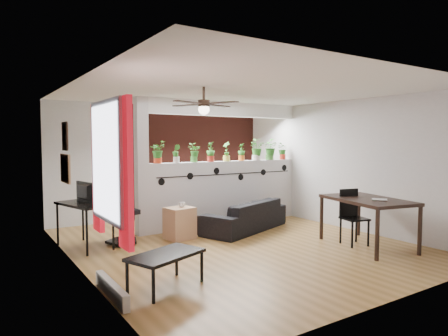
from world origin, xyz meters
TOP-DOWN VIEW (x-y plane):
  - room_shell at (0.00, 0.00)m, footprint 6.30×7.10m
  - partition_wall at (0.80, 1.50)m, footprint 3.60×0.18m
  - ceiling_header at (0.80, 1.50)m, footprint 3.60×0.18m
  - pier_column at (-1.11, 1.50)m, footprint 0.22×0.20m
  - brick_panel at (0.80, 2.97)m, footprint 3.90×0.05m
  - vine_decal at (0.80, 1.40)m, footprint 3.31×0.01m
  - window_assembly at (-2.56, -1.20)m, footprint 0.09×1.30m
  - baseboard_heater at (-2.54, -1.20)m, footprint 0.08×1.00m
  - corkboard at (-2.58, 0.95)m, footprint 0.03×0.60m
  - framed_art at (-2.58, 0.90)m, footprint 0.03×0.34m
  - ceiling_fan at (-0.80, -0.30)m, footprint 1.19×1.19m
  - potted_plant_0 at (-0.78, 1.50)m, footprint 0.28×0.26m
  - potted_plant_1 at (-0.38, 1.50)m, footprint 0.22×0.21m
  - potted_plant_2 at (0.01, 1.50)m, footprint 0.25×0.23m
  - potted_plant_3 at (0.41, 1.50)m, footprint 0.27×0.27m
  - potted_plant_4 at (0.80, 1.50)m, footprint 0.19×0.23m
  - potted_plant_5 at (1.20, 1.50)m, footprint 0.24×0.23m
  - potted_plant_6 at (1.59, 1.50)m, footprint 0.28×0.31m
  - potted_plant_7 at (1.99, 1.50)m, footprint 0.25×0.29m
  - potted_plant_8 at (2.38, 1.50)m, footprint 0.21×0.24m
  - sofa at (0.76, 0.79)m, footprint 2.08×1.40m
  - cube_shelf at (-0.65, 0.84)m, footprint 0.53×0.48m
  - cup at (-0.60, 0.84)m, footprint 0.16×0.16m
  - computer_desk at (-2.25, 1.16)m, footprint 0.80×1.15m
  - monitor at (-2.25, 1.31)m, footprint 0.33×0.13m
  - office_chair at (-1.65, 1.14)m, footprint 0.58×0.58m
  - dining_table at (1.75, -1.35)m, footprint 1.21×1.66m
  - book at (1.65, -1.65)m, footprint 0.27×0.29m
  - folding_chair at (1.68, -1.09)m, footprint 0.47×0.47m
  - coffee_table at (-1.89, -1.26)m, footprint 1.04×0.80m

SIDE VIEW (x-z plane):
  - baseboard_heater at x=-2.54m, z-range 0.00..0.18m
  - sofa at x=0.76m, z-range 0.00..0.57m
  - cube_shelf at x=-0.65m, z-range 0.00..0.58m
  - coffee_table at x=-1.89m, z-range 0.17..0.60m
  - office_chair at x=-1.65m, z-range -0.07..1.05m
  - folding_chair at x=1.68m, z-range 0.09..1.03m
  - cup at x=-0.60m, z-range 0.58..0.67m
  - partition_wall at x=0.80m, z-range 0.00..1.35m
  - computer_desk at x=-2.25m, z-range 0.30..1.06m
  - dining_table at x=1.75m, z-range 0.32..1.14m
  - book at x=1.65m, z-range 0.82..0.84m
  - monitor at x=-2.25m, z-range 0.75..0.94m
  - vine_decal at x=0.80m, z-range 0.93..1.23m
  - room_shell at x=0.00m, z-range -0.15..2.75m
  - pier_column at x=-1.11m, z-range 0.00..2.60m
  - brick_panel at x=0.80m, z-range 0.00..2.60m
  - corkboard at x=-2.58m, z-range 1.12..1.58m
  - window_assembly at x=-2.56m, z-range 0.73..2.28m
  - potted_plant_1 at x=-0.38m, z-range 1.36..1.73m
  - potted_plant_5 at x=1.20m, z-range 1.36..1.75m
  - potted_plant_2 at x=0.01m, z-range 1.36..1.75m
  - potted_plant_8 at x=2.38m, z-range 1.36..1.76m
  - potted_plant_3 at x=0.41m, z-range 1.36..1.78m
  - potted_plant_4 at x=0.80m, z-range 1.36..1.78m
  - potted_plant_0 at x=-0.78m, z-range 1.36..1.80m
  - potted_plant_6 at x=1.59m, z-range 1.36..1.85m
  - potted_plant_7 at x=1.99m, z-range 1.36..1.85m
  - framed_art at x=-2.58m, z-range 1.63..2.07m
  - ceiling_fan at x=-0.80m, z-range 2.10..2.53m
  - ceiling_header at x=0.80m, z-range 2.30..2.60m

